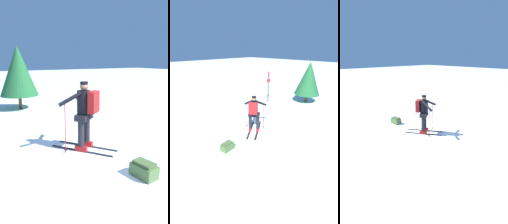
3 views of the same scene
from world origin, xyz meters
The scene contains 4 objects.
ground_plane centered at (0.00, 0.00, 0.00)m, with size 80.00×80.00×0.00m, color white.
skier centered at (-0.61, 0.34, 0.96)m, with size 1.57×1.30×1.66m.
dropped_backpack centered at (1.10, 0.61, 0.14)m, with size 0.50×0.35×0.30m.
pine_tree centered at (-5.98, 0.18, 1.68)m, with size 1.65×1.65×2.76m.
Camera 1 is at (3.73, -2.27, 2.16)m, focal length 35.00 mm.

